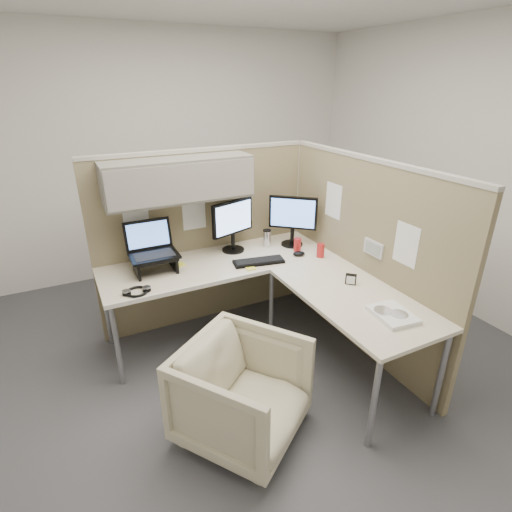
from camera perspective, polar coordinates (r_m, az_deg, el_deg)
name	(u,v)px	position (r m, az deg, el deg)	size (l,w,h in m)	color
ground	(259,362)	(3.44, 0.39, -14.94)	(4.50, 4.50, 0.00)	#3D3D43
partition_back	(194,213)	(3.53, -8.88, 6.15)	(2.00, 0.36, 1.63)	#877A58
partition_right	(359,256)	(3.42, 14.53, 0.02)	(0.07, 2.03, 1.63)	#877A58
desk	(266,280)	(3.20, 1.39, -3.39)	(2.00, 1.98, 0.73)	beige
office_chair	(243,388)	(2.66, -1.94, -18.39)	(0.71, 0.66, 0.73)	#BFB197
monitor_left	(233,222)	(3.54, -3.36, 4.88)	(0.43, 0.20, 0.47)	black
monitor_right	(293,217)	(3.68, 5.28, 5.57)	(0.36, 0.31, 0.47)	black
laptop_station	(153,253)	(3.31, -14.51, 0.39)	(0.38, 0.32, 0.39)	black
keyboard	(259,262)	(3.38, 0.39, -0.81)	(0.43, 0.14, 0.02)	black
mouse	(299,254)	(3.54, 6.15, 0.34)	(0.11, 0.07, 0.04)	black
travel_mug	(267,238)	(3.70, 1.57, 2.58)	(0.08, 0.08, 0.16)	silver
soda_can_green	(321,251)	(3.53, 9.20, 0.77)	(0.07, 0.07, 0.12)	#B21E1E
soda_can_silver	(297,245)	(3.62, 5.93, 1.60)	(0.07, 0.07, 0.12)	#B21E1E
sticky_note_c	(180,265)	(3.41, -10.79, -1.21)	(0.08, 0.08, 0.01)	yellow
sticky_note_b	(251,268)	(3.29, -0.79, -1.75)	(0.08, 0.08, 0.01)	yellow
headphones	(137,291)	(3.04, -16.67, -4.87)	(0.20, 0.17, 0.03)	black
paper_stack	(393,315)	(2.79, 18.95, -7.92)	(0.26, 0.32, 0.03)	white
desk_clock	(351,279)	(3.11, 13.39, -3.24)	(0.08, 0.08, 0.08)	black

